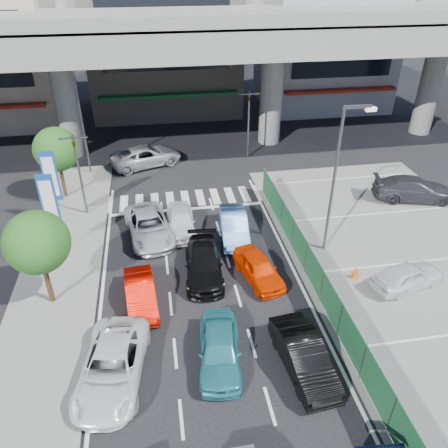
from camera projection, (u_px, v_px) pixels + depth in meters
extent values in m
plane|color=black|center=(214.00, 348.00, 18.05)|extent=(120.00, 120.00, 0.00)
cube|color=slate|center=(431.00, 288.00, 21.24)|extent=(12.00, 28.00, 0.06)
cube|color=slate|center=(53.00, 301.00, 20.37)|extent=(4.00, 30.00, 0.12)
cylinder|color=slate|center=(67.00, 105.00, 33.17)|extent=(1.80, 1.80, 8.00)
cylinder|color=slate|center=(271.00, 95.00, 35.40)|extent=(1.80, 1.80, 8.00)
cylinder|color=slate|center=(430.00, 87.00, 37.36)|extent=(1.80, 1.80, 8.00)
cube|color=slate|center=(168.00, 31.00, 31.62)|extent=(64.00, 14.00, 2.00)
cube|color=slate|center=(173.00, 25.00, 25.25)|extent=(64.00, 0.40, 0.90)
cube|color=slate|center=(162.00, 2.00, 36.61)|extent=(64.00, 0.40, 0.90)
cube|color=gray|center=(163.00, 30.00, 41.61)|extent=(14.00, 10.00, 15.00)
cube|color=#125D29|center=(169.00, 94.00, 39.85)|extent=(12.60, 1.60, 0.25)
cube|color=black|center=(165.00, 30.00, 37.02)|extent=(11.20, 0.10, 6.75)
cube|color=gray|center=(324.00, 44.00, 43.81)|extent=(12.00, 10.00, 12.00)
cube|color=maroon|center=(339.00, 89.00, 41.25)|extent=(10.80, 1.60, 0.25)
cube|color=black|center=(345.00, 47.00, 39.30)|extent=(9.60, 0.10, 5.40)
cylinder|color=#595B60|center=(80.00, 177.00, 25.81)|extent=(0.14, 0.14, 5.20)
cube|color=#595B60|center=(73.00, 138.00, 24.54)|extent=(1.60, 0.08, 0.08)
imported|color=black|center=(74.00, 143.00, 24.70)|extent=(0.26, 1.24, 0.50)
cylinder|color=#595B60|center=(248.00, 126.00, 33.30)|extent=(0.14, 0.14, 5.20)
cube|color=#595B60|center=(249.00, 94.00, 32.02)|extent=(1.60, 0.08, 0.08)
imported|color=black|center=(249.00, 98.00, 32.18)|extent=(0.26, 1.24, 0.50)
cylinder|color=#595B60|center=(333.00, 184.00, 21.91)|extent=(0.16, 0.16, 8.00)
cube|color=#595B60|center=(357.00, 107.00, 19.91)|extent=(1.40, 0.15, 0.15)
cube|color=silver|center=(371.00, 109.00, 20.09)|extent=(0.50, 0.22, 0.18)
cylinder|color=#595B60|center=(82.00, 121.00, 30.04)|extent=(0.16, 0.16, 8.00)
cube|color=#595B60|center=(81.00, 61.00, 28.04)|extent=(1.40, 0.15, 0.15)
cube|color=silver|center=(92.00, 63.00, 28.22)|extent=(0.50, 0.22, 0.18)
cylinder|color=#595B60|center=(58.00, 236.00, 23.13)|extent=(0.10, 0.10, 2.20)
cube|color=navy|center=(49.00, 202.00, 22.01)|extent=(0.80, 0.12, 3.00)
cube|color=white|center=(49.00, 202.00, 21.96)|extent=(0.60, 0.02, 2.40)
cylinder|color=#595B60|center=(58.00, 209.00, 25.58)|extent=(0.10, 0.10, 2.20)
cube|color=navy|center=(51.00, 176.00, 24.46)|extent=(0.80, 0.12, 3.00)
cube|color=white|center=(51.00, 177.00, 24.41)|extent=(0.60, 0.02, 2.40)
cylinder|color=#382314|center=(48.00, 282.00, 19.77)|extent=(0.24, 0.24, 2.40)
sphere|color=#194A15|center=(37.00, 242.00, 18.60)|extent=(2.80, 2.80, 2.80)
cylinder|color=#382314|center=(63.00, 181.00, 28.42)|extent=(0.24, 0.24, 2.40)
sphere|color=#194A15|center=(56.00, 150.00, 27.25)|extent=(2.80, 2.80, 2.80)
imported|color=white|center=(112.00, 367.00, 16.41)|extent=(2.99, 5.20, 1.37)
imported|color=teal|center=(220.00, 349.00, 17.13)|extent=(2.11, 4.22, 1.38)
imported|color=black|center=(304.00, 356.00, 16.82)|extent=(1.86, 4.31, 1.38)
imported|color=red|center=(141.00, 294.00, 19.97)|extent=(1.63, 3.84, 1.23)
imported|color=black|center=(204.00, 264.00, 21.84)|extent=(2.22, 4.69, 1.32)
imported|color=#F53300|center=(259.00, 268.00, 21.55)|extent=(2.29, 3.91, 1.25)
imported|color=#B6B7BE|center=(149.00, 226.00, 24.73)|extent=(3.06, 5.27, 1.38)
imported|color=white|center=(181.00, 221.00, 25.23)|extent=(1.59, 3.93, 1.34)
imported|color=#5A8DD3|center=(234.00, 226.00, 24.77)|extent=(1.83, 4.30, 1.38)
imported|color=#A7A9AF|center=(146.00, 156.00, 33.04)|extent=(5.82, 4.05, 1.48)
imported|color=white|center=(408.00, 276.00, 20.97)|extent=(3.95, 2.38, 1.26)
imported|color=#35343A|center=(414.00, 189.00, 28.36)|extent=(5.51, 3.32, 1.49)
cone|color=#EB510D|center=(355.00, 272.00, 21.64)|extent=(0.45, 0.45, 0.74)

